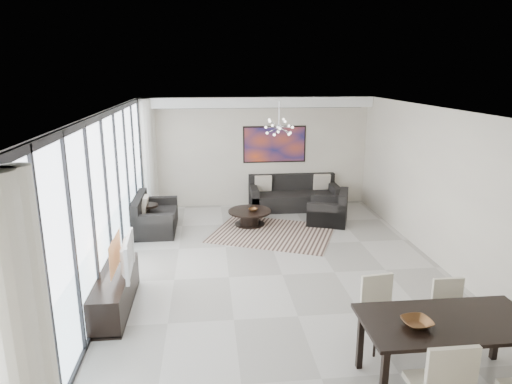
{
  "coord_description": "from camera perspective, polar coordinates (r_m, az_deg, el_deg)",
  "views": [
    {
      "loc": [
        -1.28,
        -7.43,
        3.55
      ],
      "look_at": [
        -0.36,
        1.13,
        1.25
      ],
      "focal_mm": 32.0,
      "sensor_mm": 36.0,
      "label": 1
    }
  ],
  "objects": [
    {
      "name": "room_shell",
      "position": [
        7.92,
        6.77,
        -0.54
      ],
      "size": [
        6.0,
        9.0,
        2.9
      ],
      "color": "#A8A39B",
      "rests_on": "ground"
    },
    {
      "name": "window_wall",
      "position": [
        7.88,
        -17.47,
        -1.08
      ],
      "size": [
        0.37,
        8.95,
        2.9
      ],
      "color": "silver",
      "rests_on": "floor"
    },
    {
      "name": "soffit",
      "position": [
        11.83,
        0.07,
        11.17
      ],
      "size": [
        5.98,
        0.4,
        0.26
      ],
      "primitive_type": "cube",
      "color": "white",
      "rests_on": "room_shell"
    },
    {
      "name": "painting",
      "position": [
        12.18,
        2.33,
        5.96
      ],
      "size": [
        1.68,
        0.04,
        0.98
      ],
      "primitive_type": "cube",
      "color": "#C2421B",
      "rests_on": "room_shell"
    },
    {
      "name": "chandelier",
      "position": [
        10.13,
        2.89,
        8.13
      ],
      "size": [
        0.66,
        0.66,
        0.71
      ],
      "color": "silver",
      "rests_on": "room_shell"
    },
    {
      "name": "rug",
      "position": [
        10.32,
        2.08,
        -5.15
      ],
      "size": [
        3.16,
        2.84,
        0.01
      ],
      "primitive_type": "cube",
      "rotation": [
        0.0,
        0.0,
        -0.4
      ],
      "color": "black",
      "rests_on": "floor"
    },
    {
      "name": "coffee_table",
      "position": [
        10.8,
        -0.8,
        -3.11
      ],
      "size": [
        1.02,
        1.02,
        0.36
      ],
      "color": "black",
      "rests_on": "floor"
    },
    {
      "name": "bowl_coffee",
      "position": [
        10.69,
        -0.37,
        -2.24
      ],
      "size": [
        0.24,
        0.24,
        0.07
      ],
      "primitive_type": "imported",
      "rotation": [
        0.0,
        0.0,
        -0.12
      ],
      "color": "brown",
      "rests_on": "coffee_table"
    },
    {
      "name": "sofa_main",
      "position": [
        12.17,
        4.73,
        -0.65
      ],
      "size": [
        2.34,
        0.96,
        0.85
      ],
      "color": "black",
      "rests_on": "floor"
    },
    {
      "name": "loveseat",
      "position": [
        10.72,
        -12.67,
        -3.24
      ],
      "size": [
        0.9,
        1.6,
        0.8
      ],
      "color": "black",
      "rests_on": "floor"
    },
    {
      "name": "armchair",
      "position": [
        11.08,
        9.14,
        -2.45
      ],
      "size": [
        1.16,
        1.19,
        0.8
      ],
      "color": "black",
      "rests_on": "floor"
    },
    {
      "name": "side_table",
      "position": [
        10.73,
        -13.23,
        -2.52
      ],
      "size": [
        0.43,
        0.43,
        0.59
      ],
      "color": "black",
      "rests_on": "floor"
    },
    {
      "name": "tv_console",
      "position": [
        7.45,
        -17.34,
        -11.84
      ],
      "size": [
        0.5,
        1.77,
        0.55
      ],
      "primitive_type": "cube",
      "color": "black",
      "rests_on": "floor"
    },
    {
      "name": "television",
      "position": [
        7.26,
        -16.33,
        -7.65
      ],
      "size": [
        0.19,
        0.99,
        0.56
      ],
      "primitive_type": "imported",
      "rotation": [
        0.0,
        0.0,
        1.64
      ],
      "color": "gray",
      "rests_on": "tv_console"
    },
    {
      "name": "dining_table",
      "position": [
        5.81,
        22.92,
        -15.27
      ],
      "size": [
        1.98,
        1.0,
        0.82
      ],
      "color": "black",
      "rests_on": "floor"
    },
    {
      "name": "dining_chair_sw",
      "position": [
        5.1,
        22.38,
        -21.22
      ],
      "size": [
        0.51,
        0.51,
        1.1
      ],
      "color": "beige",
      "rests_on": "floor"
    },
    {
      "name": "dining_chair_nw",
      "position": [
        6.39,
        15.14,
        -13.63
      ],
      "size": [
        0.49,
        0.49,
        0.96
      ],
      "color": "beige",
      "rests_on": "floor"
    },
    {
      "name": "dining_chair_ne",
      "position": [
        6.68,
        23.03,
        -13.28
      ],
      "size": [
        0.43,
        0.43,
        0.91
      ],
      "color": "beige",
      "rests_on": "floor"
    },
    {
      "name": "bowl_dining",
      "position": [
        5.51,
        19.48,
        -15.17
      ],
      "size": [
        0.36,
        0.36,
        0.08
      ],
      "primitive_type": "imported",
      "rotation": [
        0.0,
        0.0,
        0.13
      ],
      "color": "brown",
      "rests_on": "dining_table"
    }
  ]
}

